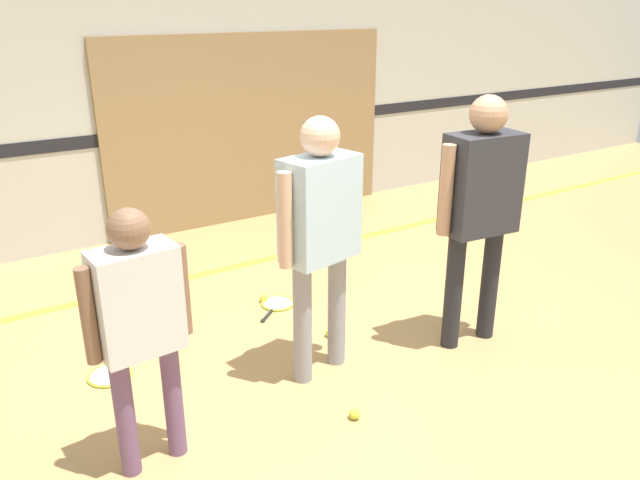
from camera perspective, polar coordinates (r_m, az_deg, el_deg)
name	(u,v)px	position (r m, az deg, el deg)	size (l,w,h in m)	color
ground_plane	(348,359)	(4.26, 2.55, -10.79)	(16.00, 16.00, 0.00)	tan
wall_back	(172,73)	(6.39, -13.42, 14.66)	(16.00, 0.07, 3.20)	beige
wall_panel	(253,129)	(6.74, -6.19, 10.06)	(3.18, 0.05, 1.95)	#93754C
floor_stripe	(233,267)	(5.68, -7.93, -2.44)	(14.40, 0.10, 0.01)	yellow
person_instructor	(320,222)	(3.69, 0.00, 1.63)	(0.61, 0.35, 1.65)	gray
person_student_left	(139,315)	(3.09, -16.24, -6.58)	(0.53, 0.25, 1.39)	#6B4C70
person_student_right	(481,197)	(4.18, 14.47, 3.85)	(0.65, 0.31, 1.71)	#232328
racket_spare_on_floor	(277,304)	(4.95, -3.96, -5.87)	(0.44, 0.40, 0.03)	#C6D838
racket_second_spare	(112,373)	(4.31, -18.50, -11.50)	(0.50, 0.39, 0.03)	#C6D838
tennis_ball_near_instructor	(355,414)	(3.72, 3.19, -15.58)	(0.07, 0.07, 0.07)	#CCE038
tennis_ball_by_spare_racket	(264,298)	(5.00, -5.16, -5.33)	(0.07, 0.07, 0.07)	#CCE038
tennis_ball_stray_left	(330,333)	(4.49, 0.93, -8.47)	(0.07, 0.07, 0.07)	#CCE038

